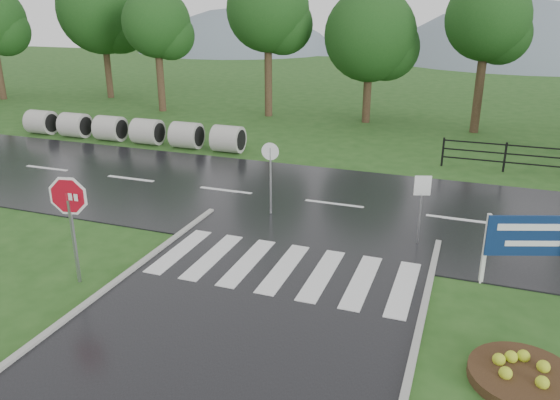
% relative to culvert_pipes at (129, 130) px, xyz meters
% --- Properties ---
extents(ground, '(120.00, 120.00, 0.00)m').
position_rel_culvert_pipes_xyz_m(ground, '(11.49, -15.00, -0.60)').
color(ground, '#234C19').
rests_on(ground, ground).
extents(main_road, '(90.00, 8.00, 0.04)m').
position_rel_culvert_pipes_xyz_m(main_road, '(11.49, -5.00, -0.60)').
color(main_road, black).
rests_on(main_road, ground).
extents(crosswalk, '(6.50, 2.80, 0.02)m').
position_rel_culvert_pipes_xyz_m(crosswalk, '(11.49, -10.00, -0.54)').
color(crosswalk, silver).
rests_on(crosswalk, ground).
extents(hills, '(102.00, 48.00, 48.00)m').
position_rel_culvert_pipes_xyz_m(hills, '(14.98, 50.00, -16.14)').
color(hills, slate).
rests_on(hills, ground).
extents(treeline, '(83.20, 5.20, 10.00)m').
position_rel_culvert_pipes_xyz_m(treeline, '(12.49, 9.00, -0.60)').
color(treeline, '#133A12').
rests_on(treeline, ground).
extents(culvert_pipes, '(11.80, 1.20, 1.20)m').
position_rel_culvert_pipes_xyz_m(culvert_pipes, '(0.00, 0.00, 0.00)').
color(culvert_pipes, '#9E9B93').
rests_on(culvert_pipes, ground).
extents(stop_sign, '(1.24, 0.28, 2.85)m').
position_rel_culvert_pipes_xyz_m(stop_sign, '(7.03, -12.26, 1.37)').
color(stop_sign, '#939399').
rests_on(stop_sign, ground).
extents(estate_billboard, '(2.09, 0.77, 1.88)m').
position_rel_culvert_pipes_xyz_m(estate_billboard, '(17.18, -8.96, 0.70)').
color(estate_billboard, silver).
rests_on(estate_billboard, ground).
extents(flower_bed, '(1.93, 1.93, 0.39)m').
position_rel_culvert_pipes_xyz_m(flower_bed, '(16.98, -12.58, -0.46)').
color(flower_bed, '#332111').
rests_on(flower_bed, ground).
extents(reg_sign_small, '(0.44, 0.16, 2.04)m').
position_rel_culvert_pipes_xyz_m(reg_sign_small, '(14.49, -7.28, 0.85)').
color(reg_sign_small, '#939399').
rests_on(reg_sign_small, ground).
extents(reg_sign_round, '(0.55, 0.09, 2.36)m').
position_rel_culvert_pipes_xyz_m(reg_sign_round, '(9.81, -6.54, 0.88)').
color(reg_sign_round, '#939399').
rests_on(reg_sign_round, ground).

